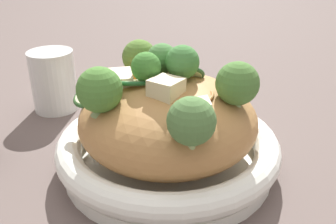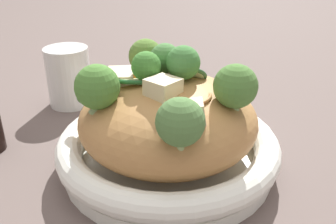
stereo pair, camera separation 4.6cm
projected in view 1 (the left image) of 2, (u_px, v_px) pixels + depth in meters
The scene contains 8 objects.
ground_plane at pixel (168, 165), 0.50m from camera, with size 3.00×3.00×0.00m, color #5D4F4A.
serving_bowl at pixel (168, 149), 0.49m from camera, with size 0.28×0.28×0.05m.
noodle_heap at pixel (168, 119), 0.47m from camera, with size 0.22×0.22×0.11m.
broccoli_florets at pixel (165, 80), 0.43m from camera, with size 0.21×0.24×0.08m.
carrot_coins at pixel (125, 81), 0.46m from camera, with size 0.08×0.06×0.03m.
zucchini_slices at pixel (137, 85), 0.46m from camera, with size 0.17×0.10×0.05m.
chicken_chunks at pixel (161, 84), 0.44m from camera, with size 0.11×0.14×0.04m.
drinking_glass at pixel (54, 81), 0.63m from camera, with size 0.07×0.07×0.10m.
Camera 1 is at (0.20, 0.37, 0.28)m, focal length 40.10 mm.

